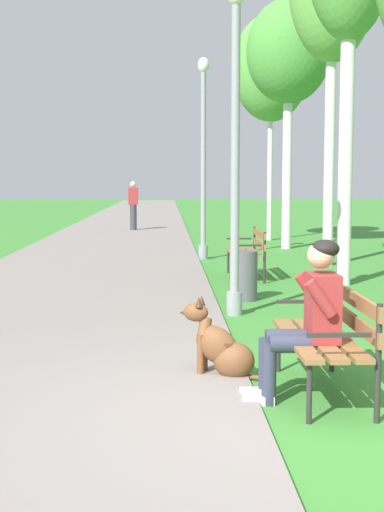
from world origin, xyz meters
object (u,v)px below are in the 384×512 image
pedestrian_distant (133,206)px  birch_tree_sixth (271,68)px  park_bench_near (330,331)px  litter_bin (245,276)px  birch_tree_fifth (289,54)px  dog_brown (222,348)px  person_seated_on_near_bench (308,314)px  park_bench_mid (249,249)px  lamp_post_near (235,145)px  lamp_post_mid (203,156)px

pedestrian_distant → birch_tree_sixth: bearing=-43.5°
park_bench_near → litter_bin: 4.52m
birch_tree_fifth → park_bench_near: bearing=-97.9°
dog_brown → person_seated_on_near_bench: bearing=-47.3°
birch_tree_fifth → person_seated_on_near_bench: bearing=-98.7°
pedestrian_distant → park_bench_mid: bearing=-77.8°
dog_brown → lamp_post_near: size_ratio=0.20×
pedestrian_distant → birch_tree_fifth: bearing=-57.2°
person_seated_on_near_bench → lamp_post_mid: (-0.29, 10.03, 1.52)m
park_bench_mid → person_seated_on_near_bench: (-0.35, -7.00, 0.17)m
person_seated_on_near_bench → birch_tree_sixth: 15.50m
lamp_post_near → litter_bin: lamp_post_near is taller
birch_tree_sixth → pedestrian_distant: (-4.00, 3.80, -3.92)m
park_bench_mid → litter_bin: size_ratio=2.14×
park_bench_mid → park_bench_near: bearing=-91.2°
person_seated_on_near_bench → pedestrian_distant: 18.77m
person_seated_on_near_bench → litter_bin: bearing=89.7°
park_bench_mid → birch_tree_sixth: 9.04m
litter_bin → pedestrian_distant: bearing=98.9°
park_bench_mid → birch_tree_fifth: birch_tree_fifth is taller
lamp_post_near → birch_tree_fifth: bearing=76.5°
dog_brown → lamp_post_mid: size_ratio=0.19×
park_bench_near → birch_tree_fifth: (1.68, 12.19, 4.22)m
park_bench_mid → birch_tree_sixth: size_ratio=0.24×
park_bench_near → pedestrian_distant: bearing=97.3°
park_bench_near → dog_brown: bearing=148.2°
litter_bin → pedestrian_distant: (-2.20, 13.98, 0.49)m
person_seated_on_near_bench → dog_brown: person_seated_on_near_bench is taller
birch_tree_sixth → litter_bin: bearing=-100.1°
person_seated_on_near_bench → lamp_post_mid: lamp_post_mid is taller
dog_brown → lamp_post_near: (0.38, 2.89, 1.87)m
lamp_post_near → litter_bin: (0.25, 1.11, -1.78)m
person_seated_on_near_bench → litter_bin: 4.68m
park_bench_mid → birch_tree_sixth: birch_tree_sixth is taller
park_bench_mid → lamp_post_mid: bearing=101.9°
birch_tree_fifth → litter_bin: size_ratio=8.63×
park_bench_mid → litter_bin: (-0.33, -2.34, -0.16)m
park_bench_near → person_seated_on_near_bench: person_seated_on_near_bench is taller
birch_tree_sixth → dog_brown: bearing=-99.7°
person_seated_on_near_bench → birch_tree_fifth: bearing=81.3°
lamp_post_mid → birch_tree_fifth: birch_tree_fifth is taller
birch_tree_sixth → pedestrian_distant: size_ratio=3.79×
lamp_post_near → birch_tree_fifth: (2.12, 8.79, 2.61)m
park_bench_mid → birch_tree_sixth: bearing=79.3°
park_bench_mid → lamp_post_near: bearing=-99.5°
park_bench_near → lamp_post_near: 3.79m
park_bench_near → dog_brown: 0.99m
litter_bin → lamp_post_mid: bearing=93.3°
lamp_post_near → park_bench_mid: bearing=80.5°
park_bench_mid → litter_bin: bearing=-97.9°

